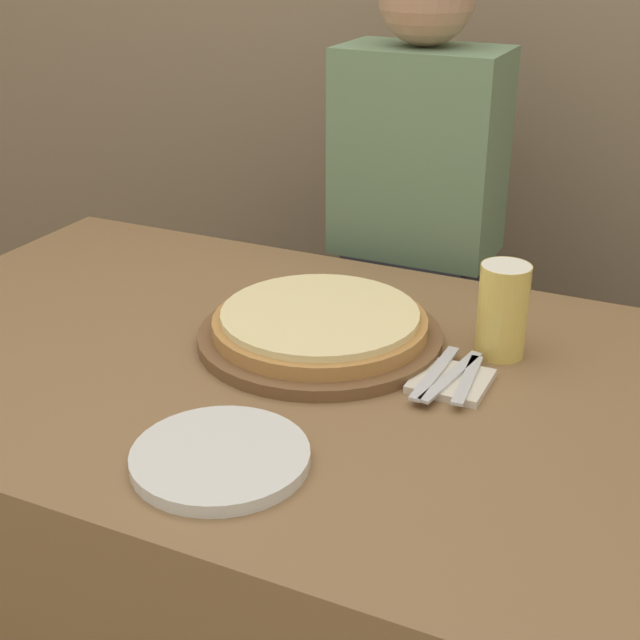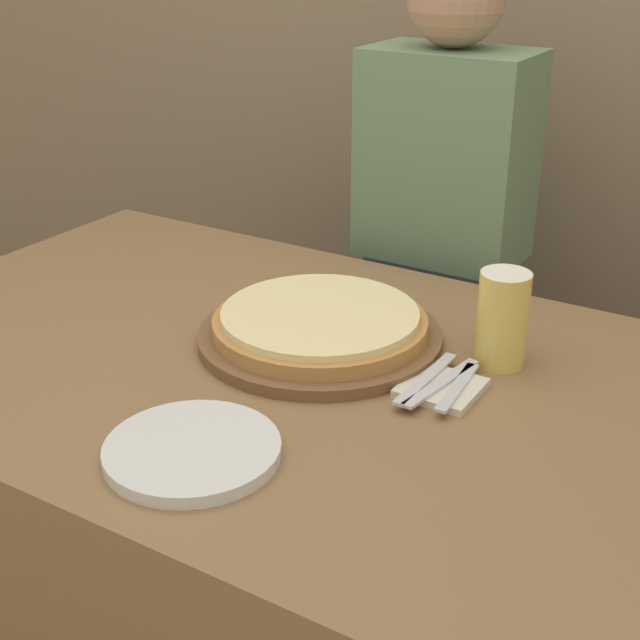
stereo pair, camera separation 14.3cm
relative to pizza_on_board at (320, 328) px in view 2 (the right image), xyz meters
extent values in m
cube|color=olive|center=(-0.05, -0.09, -0.38)|extent=(1.42, 0.90, 0.71)
cylinder|color=brown|center=(0.00, 0.00, -0.02)|extent=(0.40, 0.40, 0.02)
cylinder|color=#B77F42|center=(0.00, 0.00, 0.01)|extent=(0.35, 0.35, 0.02)
cylinder|color=beige|center=(0.00, 0.00, 0.02)|extent=(0.32, 0.32, 0.01)
cylinder|color=#E5C65B|center=(0.27, 0.08, 0.05)|extent=(0.08, 0.08, 0.15)
cylinder|color=white|center=(0.27, 0.08, 0.12)|extent=(0.08, 0.08, 0.02)
cylinder|color=silver|center=(0.03, -0.37, -0.02)|extent=(0.23, 0.23, 0.02)
cube|color=beige|center=(0.24, -0.05, -0.02)|extent=(0.11, 0.11, 0.01)
cube|color=silver|center=(0.21, -0.05, -0.01)|extent=(0.02, 0.18, 0.00)
cube|color=silver|center=(0.24, -0.05, -0.01)|extent=(0.05, 0.18, 0.00)
cube|color=silver|center=(0.26, -0.05, -0.01)|extent=(0.03, 0.15, 0.00)
cube|color=#33333D|center=(-0.02, 0.53, -0.39)|extent=(0.26, 0.20, 0.69)
cube|color=slate|center=(-0.02, 0.53, 0.16)|extent=(0.33, 0.20, 0.42)
camera|label=1|loc=(0.55, -1.18, 0.62)|focal=50.00mm
camera|label=2|loc=(0.68, -1.11, 0.62)|focal=50.00mm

